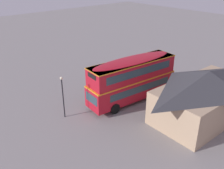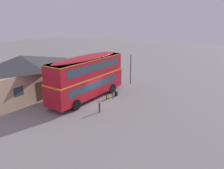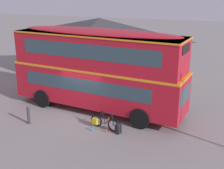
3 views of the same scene
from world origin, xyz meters
TOP-DOWN VIEW (x-y plane):
  - ground_plane at (0.00, 0.00)m, footprint 120.00×120.00m
  - double_decker_bus at (0.44, 1.34)m, footprint 10.43×3.50m
  - touring_bicycle at (1.77, -0.90)m, footprint 1.70×0.55m
  - backpack_on_ground at (2.64, -1.10)m, footprint 0.34×0.34m
  - water_bottle_blue_sports at (1.34, -1.35)m, footprint 0.08×0.08m
  - water_bottle_red_squeeze at (2.05, -1.20)m, footprint 0.07×0.07m
  - pub_building at (-2.46, 8.19)m, footprint 11.12×6.17m
  - street_lamp at (7.74, -0.59)m, footprint 0.28×0.28m
  - kerb_bollard at (-2.17, -1.81)m, footprint 0.16×0.16m

SIDE VIEW (x-z plane):
  - ground_plane at x=0.00m, z-range 0.00..0.00m
  - water_bottle_red_squeeze at x=2.05m, z-range -0.01..0.20m
  - water_bottle_blue_sports at x=1.34m, z-range -0.01..0.25m
  - backpack_on_ground at x=2.64m, z-range 0.01..0.53m
  - touring_bicycle at x=1.77m, z-range -0.13..0.87m
  - kerb_bollard at x=-2.17m, z-range 0.01..0.98m
  - pub_building at x=-2.46m, z-range 0.06..4.77m
  - double_decker_bus at x=0.44m, z-range 0.25..5.04m
  - street_lamp at x=7.74m, z-range 0.53..4.78m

